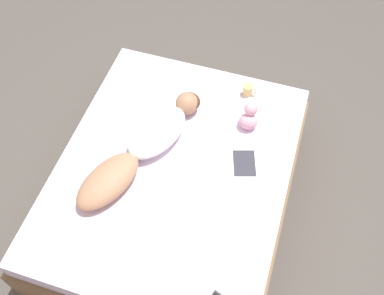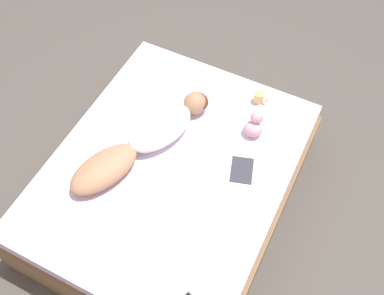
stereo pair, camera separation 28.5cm
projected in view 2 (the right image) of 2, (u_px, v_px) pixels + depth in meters
ground_plane at (173, 200)px, 3.65m from camera, size 12.00×12.00×0.00m
bed at (172, 184)px, 3.43m from camera, size 1.68×2.08×0.54m
person at (145, 139)px, 3.23m from camera, size 0.65×1.23×0.18m
open_magazine at (226, 168)px, 3.19m from camera, size 0.55×0.44×0.01m
coffee_mug at (259, 97)px, 3.49m from camera, size 0.11×0.08×0.09m
plush_toy at (254, 125)px, 3.29m from camera, size 0.14×0.16×0.20m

